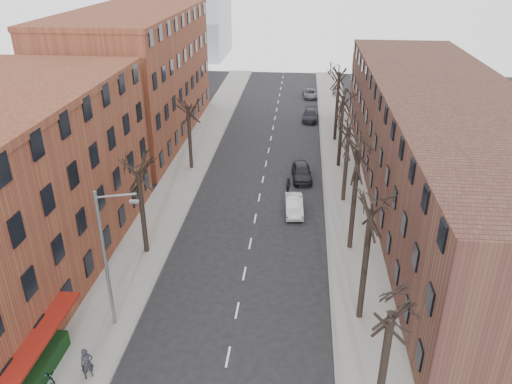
% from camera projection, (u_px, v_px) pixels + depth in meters
% --- Properties ---
extents(sidewalk_left, '(4.00, 90.00, 0.15)m').
position_uv_depth(sidewalk_left, '(190.00, 164.00, 52.70)').
color(sidewalk_left, gray).
rests_on(sidewalk_left, ground).
extents(sidewalk_right, '(4.00, 90.00, 0.15)m').
position_uv_depth(sidewalk_right, '(343.00, 170.00, 51.35)').
color(sidewalk_right, gray).
rests_on(sidewalk_right, ground).
extents(building_left_near, '(12.00, 26.00, 12.00)m').
position_uv_depth(building_left_near, '(1.00, 194.00, 32.88)').
color(building_left_near, brown).
rests_on(building_left_near, ground).
extents(building_left_far, '(12.00, 28.00, 14.00)m').
position_uv_depth(building_left_far, '(136.00, 77.00, 58.39)').
color(building_left_far, brown).
rests_on(building_left_far, ground).
extents(building_right, '(12.00, 50.00, 10.00)m').
position_uv_depth(building_right, '(442.00, 144.00, 44.04)').
color(building_right, '#503225').
rests_on(building_right, ground).
extents(awning_left, '(1.20, 7.00, 0.15)m').
position_uv_depth(awning_left, '(50.00, 372.00, 26.90)').
color(awning_left, maroon).
rests_on(awning_left, ground).
extents(hedge, '(0.80, 6.00, 1.00)m').
position_uv_depth(hedge, '(37.00, 377.00, 25.73)').
color(hedge, black).
rests_on(hedge, sidewalk_left).
extents(tree_right_b, '(5.20, 5.20, 10.80)m').
position_uv_depth(tree_right_b, '(359.00, 318.00, 30.83)').
color(tree_right_b, black).
rests_on(tree_right_b, ground).
extents(tree_right_c, '(5.20, 5.20, 11.60)m').
position_uv_depth(tree_right_c, '(349.00, 248.00, 37.99)').
color(tree_right_c, black).
rests_on(tree_right_c, ground).
extents(tree_right_d, '(5.20, 5.20, 10.00)m').
position_uv_depth(tree_right_d, '(343.00, 201.00, 45.15)').
color(tree_right_d, black).
rests_on(tree_right_d, ground).
extents(tree_right_e, '(5.20, 5.20, 10.80)m').
position_uv_depth(tree_right_e, '(338.00, 167.00, 52.31)').
color(tree_right_e, black).
rests_on(tree_right_e, ground).
extents(tree_right_f, '(5.20, 5.20, 11.60)m').
position_uv_depth(tree_right_f, '(334.00, 140.00, 59.47)').
color(tree_right_f, black).
rests_on(tree_right_f, ground).
extents(tree_left_a, '(5.20, 5.20, 9.50)m').
position_uv_depth(tree_left_a, '(147.00, 252.00, 37.48)').
color(tree_left_a, black).
rests_on(tree_left_a, ground).
extents(tree_left_b, '(5.20, 5.20, 9.50)m').
position_uv_depth(tree_left_b, '(192.00, 169.00, 51.80)').
color(tree_left_b, black).
rests_on(tree_left_b, ground).
extents(streetlight, '(2.45, 0.22, 9.03)m').
position_uv_depth(streetlight, '(107.00, 255.00, 28.08)').
color(streetlight, slate).
rests_on(streetlight, ground).
extents(silver_sedan, '(1.75, 4.25, 1.37)m').
position_uv_depth(silver_sedan, '(294.00, 205.00, 42.91)').
color(silver_sedan, '#ACAEB3').
rests_on(silver_sedan, ground).
extents(parked_car_near, '(2.24, 4.70, 1.55)m').
position_uv_depth(parked_car_near, '(302.00, 172.00, 49.13)').
color(parked_car_near, black).
rests_on(parked_car_near, ground).
extents(parked_car_mid, '(2.16, 4.81, 1.37)m').
position_uv_depth(parked_car_mid, '(310.00, 115.00, 66.16)').
color(parked_car_mid, black).
rests_on(parked_car_mid, ground).
extents(parked_car_far, '(2.35, 4.47, 1.20)m').
position_uv_depth(parked_car_far, '(310.00, 94.00, 76.44)').
color(parked_car_far, '#4F5156').
rests_on(parked_car_far, ground).
extents(pedestrian_a, '(0.80, 0.77, 1.84)m').
position_uv_depth(pedestrian_a, '(87.00, 364.00, 26.01)').
color(pedestrian_a, '#21222A').
rests_on(pedestrian_a, sidewalk_left).
extents(pedestrian_crossing, '(0.70, 1.09, 1.73)m').
position_uv_depth(pedestrian_crossing, '(288.00, 186.00, 45.90)').
color(pedestrian_crossing, black).
rests_on(pedestrian_crossing, ground).
extents(bicycle, '(1.73, 1.57, 0.91)m').
position_uv_depth(bicycle, '(47.00, 374.00, 25.95)').
color(bicycle, gray).
rests_on(bicycle, sidewalk_left).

